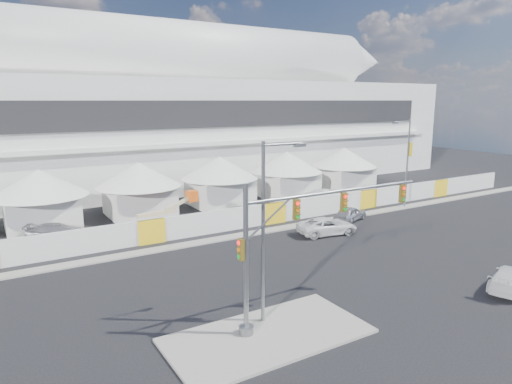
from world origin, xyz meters
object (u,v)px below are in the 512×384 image
sedan_silver (350,214)px  pickup_near (512,278)px  traffic_mast (289,243)px  streetlight_curb (406,157)px  pickup_curb (327,226)px  streetlight_median (267,220)px  lot_car_c (57,232)px  lot_car_a (328,197)px  boom_lift (153,226)px

sedan_silver → pickup_near: (-2.76, -17.33, -0.00)m
traffic_mast → streetlight_curb: 29.80m
pickup_curb → pickup_near: (2.03, -15.00, -0.01)m
sedan_silver → traffic_mast: 22.30m
sedan_silver → streetlight_median: (-17.88, -13.10, 4.80)m
lot_car_c → lot_car_a: bearing=-69.6°
lot_car_a → streetlight_median: bearing=164.0°
sedan_silver → lot_car_a: (2.78, 6.59, 0.09)m
lot_car_a → lot_car_c: bearing=117.4°
traffic_mast → boom_lift: (-0.82, 18.78, -3.48)m
streetlight_curb → streetlight_median: bearing=-151.9°
sedan_silver → pickup_curb: size_ratio=0.80×
traffic_mast → boom_lift: size_ratio=1.69×
sedan_silver → boom_lift: 18.58m
lot_car_c → streetlight_median: (7.23, -21.14, 4.82)m
traffic_mast → streetlight_median: streetlight_median is taller
pickup_curb → lot_car_c: size_ratio=1.09×
pickup_near → streetlight_curb: (11.44, 18.41, 4.77)m
lot_car_a → boom_lift: bearing=125.0°
lot_car_a → lot_car_c: 27.93m
streetlight_curb → boom_lift: 27.25m
pickup_near → lot_car_a: size_ratio=1.00×
sedan_silver → lot_car_c: (-25.11, 8.04, -0.02)m
boom_lift → streetlight_curb: bearing=-15.7°
streetlight_median → boom_lift: size_ratio=1.35×
lot_car_a → sedan_silver: bearing=-172.5°
pickup_curb → lot_car_c: 22.82m
pickup_near → lot_car_a: (5.54, 23.92, 0.09)m
pickup_near → streetlight_curb: streetlight_curb is taller
lot_car_a → traffic_mast: size_ratio=0.42×
lot_car_a → traffic_mast: bearing=166.2°
lot_car_c → streetlight_curb: streetlight_curb is taller
streetlight_median → traffic_mast: bearing=-43.0°
sedan_silver → traffic_mast: (-17.09, -13.84, 3.69)m
pickup_near → streetlight_median: 16.43m
traffic_mast → streetlight_median: size_ratio=1.25×
sedan_silver → lot_car_a: bearing=-42.2°
streetlight_median → lot_car_c: bearing=108.9°
streetlight_median → streetlight_curb: (26.56, 14.18, -0.03)m
pickup_near → boom_lift: boom_lift is taller
traffic_mast → sedan_silver: bearing=39.0°
boom_lift → lot_car_a: bearing=-2.8°
sedan_silver → pickup_curb: 5.33m
lot_car_c → traffic_mast: traffic_mast is taller
traffic_mast → pickup_curb: bearing=43.1°
traffic_mast → boom_lift: traffic_mast is taller
pickup_near → boom_lift: bearing=15.6°
lot_car_c → boom_lift: bearing=-89.9°
lot_car_a → traffic_mast: 28.73m
pickup_curb → streetlight_curb: 14.69m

